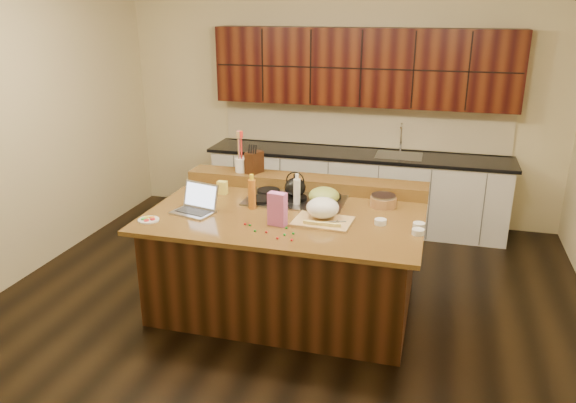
# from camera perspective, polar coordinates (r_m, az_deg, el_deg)

# --- Properties ---
(room) EXTENTS (5.52, 5.02, 2.72)m
(room) POSITION_cam_1_polar(r_m,az_deg,el_deg) (4.83, -0.16, 3.73)
(room) COLOR black
(room) RESTS_ON ground
(island) EXTENTS (2.40, 1.60, 0.92)m
(island) POSITION_cam_1_polar(r_m,az_deg,el_deg) (5.14, -0.15, -5.82)
(island) COLOR black
(island) RESTS_ON ground
(back_ledge) EXTENTS (2.40, 0.30, 0.12)m
(back_ledge) POSITION_cam_1_polar(r_m,az_deg,el_deg) (5.59, 1.77, 1.94)
(back_ledge) COLOR black
(back_ledge) RESTS_ON island
(cooktop) EXTENTS (0.92, 0.52, 0.05)m
(cooktop) POSITION_cam_1_polar(r_m,az_deg,el_deg) (5.23, 0.73, 0.21)
(cooktop) COLOR gray
(cooktop) RESTS_ON island
(back_counter) EXTENTS (3.70, 0.66, 2.40)m
(back_counter) POSITION_cam_1_polar(r_m,az_deg,el_deg) (6.98, 7.17, 5.39)
(back_counter) COLOR silver
(back_counter) RESTS_ON ground
(kettle) EXTENTS (0.22, 0.22, 0.18)m
(kettle) POSITION_cam_1_polar(r_m,az_deg,el_deg) (5.19, 0.73, 1.45)
(kettle) COLOR black
(kettle) RESTS_ON cooktop
(green_bowl) EXTENTS (0.33, 0.33, 0.15)m
(green_bowl) POSITION_cam_1_polar(r_m,az_deg,el_deg) (5.01, 3.67, 0.58)
(green_bowl) COLOR olive
(green_bowl) RESTS_ON cooktop
(laptop) EXTENTS (0.41, 0.36, 0.25)m
(laptop) POSITION_cam_1_polar(r_m,az_deg,el_deg) (5.02, -9.27, -0.29)
(laptop) COLOR #B7B7BC
(laptop) RESTS_ON island
(oil_bottle) EXTENTS (0.09, 0.09, 0.27)m
(oil_bottle) POSITION_cam_1_polar(r_m,az_deg,el_deg) (5.01, -3.68, 0.74)
(oil_bottle) COLOR #BA6920
(oil_bottle) RESTS_ON island
(vinegar_bottle) EXTENTS (0.08, 0.08, 0.25)m
(vinegar_bottle) POSITION_cam_1_polar(r_m,az_deg,el_deg) (5.08, 0.91, 0.93)
(vinegar_bottle) COLOR silver
(vinegar_bottle) RESTS_ON island
(wooden_tray) EXTENTS (0.50, 0.40, 0.19)m
(wooden_tray) POSITION_cam_1_polar(r_m,az_deg,el_deg) (4.75, 3.54, -0.95)
(wooden_tray) COLOR tan
(wooden_tray) RESTS_ON island
(ramekin_a) EXTENTS (0.11, 0.11, 0.04)m
(ramekin_a) POSITION_cam_1_polar(r_m,az_deg,el_deg) (4.73, 13.16, -2.39)
(ramekin_a) COLOR white
(ramekin_a) RESTS_ON island
(ramekin_b) EXTENTS (0.13, 0.13, 0.04)m
(ramekin_b) POSITION_cam_1_polar(r_m,az_deg,el_deg) (4.60, 13.07, -3.01)
(ramekin_b) COLOR white
(ramekin_b) RESTS_ON island
(ramekin_c) EXTENTS (0.11, 0.11, 0.04)m
(ramekin_c) POSITION_cam_1_polar(r_m,az_deg,el_deg) (4.74, 9.38, -2.05)
(ramekin_c) COLOR white
(ramekin_c) RESTS_ON island
(strainer_bowl) EXTENTS (0.31, 0.31, 0.09)m
(strainer_bowl) POSITION_cam_1_polar(r_m,az_deg,el_deg) (5.16, 9.65, -0.02)
(strainer_bowl) COLOR #996B3F
(strainer_bowl) RESTS_ON island
(kitchen_timer) EXTENTS (0.08, 0.08, 0.07)m
(kitchen_timer) POSITION_cam_1_polar(r_m,az_deg,el_deg) (4.63, 5.01, -2.22)
(kitchen_timer) COLOR silver
(kitchen_timer) RESTS_ON island
(pink_bag) EXTENTS (0.16, 0.11, 0.28)m
(pink_bag) POSITION_cam_1_polar(r_m,az_deg,el_deg) (4.63, -1.09, -0.77)
(pink_bag) COLOR #C95EAA
(pink_bag) RESTS_ON island
(candy_plate) EXTENTS (0.24, 0.24, 0.01)m
(candy_plate) POSITION_cam_1_polar(r_m,az_deg,el_deg) (4.91, -13.98, -1.82)
(candy_plate) COLOR white
(candy_plate) RESTS_ON island
(package_box) EXTENTS (0.09, 0.07, 0.13)m
(package_box) POSITION_cam_1_polar(r_m,az_deg,el_deg) (5.45, -6.69, 1.40)
(package_box) COLOR #F5E656
(package_box) RESTS_ON island
(utensil_crock) EXTENTS (0.16, 0.16, 0.14)m
(utensil_crock) POSITION_cam_1_polar(r_m,az_deg,el_deg) (5.74, -4.79, 3.71)
(utensil_crock) COLOR white
(utensil_crock) RESTS_ON back_ledge
(knife_block) EXTENTS (0.17, 0.21, 0.22)m
(knife_block) POSITION_cam_1_polar(r_m,az_deg,el_deg) (5.68, -3.44, 3.99)
(knife_block) COLOR black
(knife_block) RESTS_ON back_ledge
(gumdrop_0) EXTENTS (0.02, 0.02, 0.02)m
(gumdrop_0) POSITION_cam_1_polar(r_m,az_deg,el_deg) (4.68, -3.92, -2.30)
(gumdrop_0) COLOR red
(gumdrop_0) RESTS_ON island
(gumdrop_1) EXTENTS (0.02, 0.02, 0.02)m
(gumdrop_1) POSITION_cam_1_polar(r_m,az_deg,el_deg) (4.59, -0.16, -2.69)
(gumdrop_1) COLOR #198C26
(gumdrop_1) RESTS_ON island
(gumdrop_2) EXTENTS (0.02, 0.02, 0.02)m
(gumdrop_2) POSITION_cam_1_polar(r_m,az_deg,el_deg) (4.51, -2.21, -3.11)
(gumdrop_2) COLOR red
(gumdrop_2) RESTS_ON island
(gumdrop_3) EXTENTS (0.02, 0.02, 0.02)m
(gumdrop_3) POSITION_cam_1_polar(r_m,az_deg,el_deg) (4.54, -3.38, -2.98)
(gumdrop_3) COLOR #198C26
(gumdrop_3) RESTS_ON island
(gumdrop_4) EXTENTS (0.02, 0.02, 0.02)m
(gumdrop_4) POSITION_cam_1_polar(r_m,az_deg,el_deg) (4.36, 0.39, -3.92)
(gumdrop_4) COLOR red
(gumdrop_4) RESTS_ON island
(gumdrop_5) EXTENTS (0.02, 0.02, 0.02)m
(gumdrop_5) POSITION_cam_1_polar(r_m,az_deg,el_deg) (4.46, -0.37, -3.39)
(gumdrop_5) COLOR #198C26
(gumdrop_5) RESTS_ON island
(gumdrop_6) EXTENTS (0.02, 0.02, 0.02)m
(gumdrop_6) POSITION_cam_1_polar(r_m,az_deg,el_deg) (4.39, -1.09, -3.74)
(gumdrop_6) COLOR red
(gumdrop_6) RESTS_ON island
(gumdrop_7) EXTENTS (0.02, 0.02, 0.02)m
(gumdrop_7) POSITION_cam_1_polar(r_m,az_deg,el_deg) (4.48, 0.53, -3.26)
(gumdrop_7) COLOR #198C26
(gumdrop_7) RESTS_ON island
(gumdrop_8) EXTENTS (0.02, 0.02, 0.02)m
(gumdrop_8) POSITION_cam_1_polar(r_m,az_deg,el_deg) (4.68, -4.38, -2.28)
(gumdrop_8) COLOR red
(gumdrop_8) RESTS_ON island
(gumdrop_9) EXTENTS (0.02, 0.02, 0.02)m
(gumdrop_9) POSITION_cam_1_polar(r_m,az_deg,el_deg) (4.66, -3.91, -2.39)
(gumdrop_9) COLOR #198C26
(gumdrop_9) RESTS_ON island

